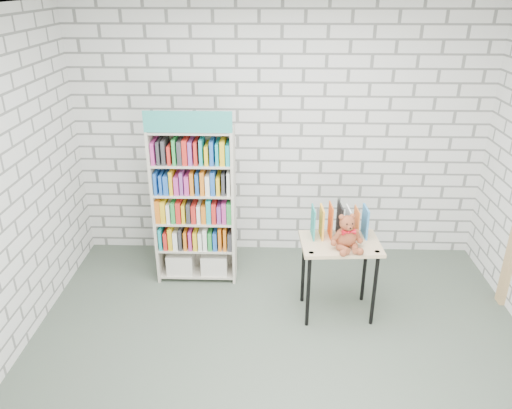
{
  "coord_description": "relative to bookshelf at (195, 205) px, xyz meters",
  "views": [
    {
      "loc": [
        -0.1,
        -3.29,
        2.97
      ],
      "look_at": [
        -0.23,
        0.95,
        1.04
      ],
      "focal_mm": 35.0,
      "sensor_mm": 36.0,
      "label": 1
    }
  ],
  "objects": [
    {
      "name": "display_table",
      "position": [
        1.42,
        -0.62,
        -0.19
      ],
      "size": [
        0.75,
        0.54,
        0.77
      ],
      "color": "tan",
      "rests_on": "ground"
    },
    {
      "name": "bookshelf",
      "position": [
        0.0,
        0.0,
        0.0
      ],
      "size": [
        0.83,
        0.32,
        1.86
      ],
      "color": "beige",
      "rests_on": "ground"
    },
    {
      "name": "table_books",
      "position": [
        1.41,
        -0.5,
        0.07
      ],
      "size": [
        0.51,
        0.25,
        0.3
      ],
      "color": "teal",
      "rests_on": "display_table"
    },
    {
      "name": "teddy_bear",
      "position": [
        1.46,
        -0.72,
        0.05
      ],
      "size": [
        0.29,
        0.29,
        0.32
      ],
      "color": "brown",
      "rests_on": "display_table"
    },
    {
      "name": "room_shell",
      "position": [
        0.87,
        -1.36,
        0.93
      ],
      "size": [
        4.52,
        4.02,
        2.81
      ],
      "color": "silver",
      "rests_on": "ground"
    },
    {
      "name": "ground",
      "position": [
        0.87,
        -1.36,
        -0.85
      ],
      "size": [
        4.5,
        4.5,
        0.0
      ],
      "primitive_type": "plane",
      "color": "#495548",
      "rests_on": "ground"
    }
  ]
}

